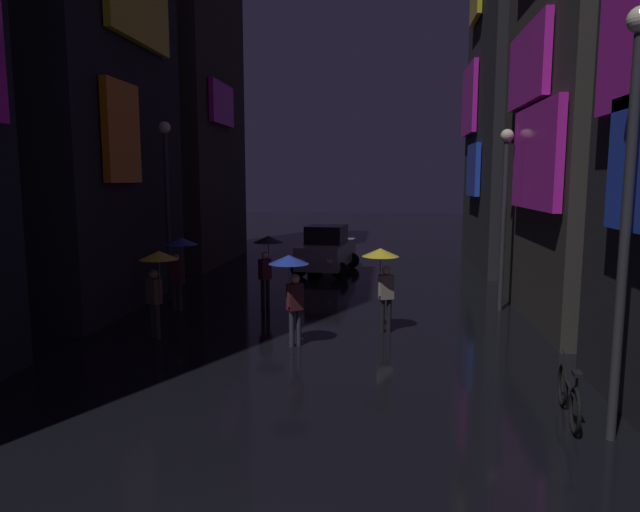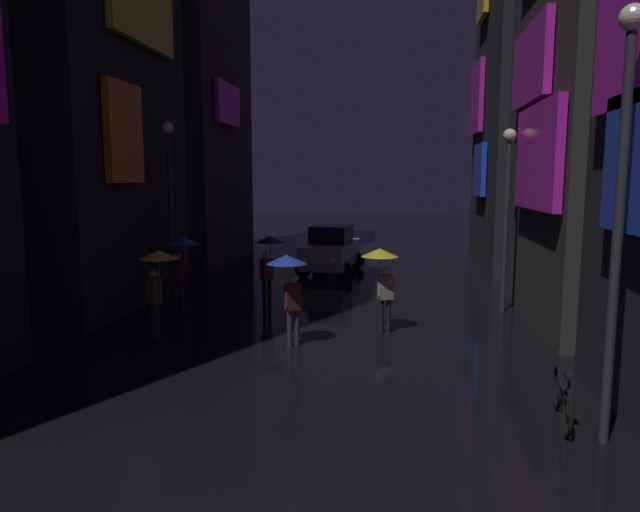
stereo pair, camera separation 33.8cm
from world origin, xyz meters
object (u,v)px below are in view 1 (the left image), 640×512
object	(u,v)px
streetlamp_left_far	(167,190)
streetlamp_right_far	(504,198)
pedestrian_foreground_right_blue	(180,253)
pedestrian_midstreet_left_yellow	(158,270)
pedestrian_far_right_blue	(291,275)
car_distant	(327,250)
streetlamp_right_near	(629,182)
pedestrian_midstreet_centre_black	(267,251)
pedestrian_foreground_left_yellow	(382,266)
bicycle_parked_at_storefront	(569,396)

from	to	relation	value
streetlamp_left_far	streetlamp_right_far	bearing A→B (deg)	-1.73
pedestrian_foreground_right_blue	pedestrian_midstreet_left_yellow	world-z (taller)	same
pedestrian_far_right_blue	streetlamp_left_far	distance (m)	6.72
car_distant	streetlamp_right_near	distance (m)	15.71
pedestrian_midstreet_centre_black	pedestrian_foreground_left_yellow	bearing A→B (deg)	-36.86
pedestrian_foreground_right_blue	car_distant	xyz separation A→B (m)	(3.47, 7.18, -0.74)
car_distant	streetlamp_right_far	size ratio (longest dim) A/B	0.83
pedestrian_foreground_left_yellow	bicycle_parked_at_storefront	distance (m)	5.76
pedestrian_midstreet_centre_black	bicycle_parked_at_storefront	world-z (taller)	pedestrian_midstreet_centre_black
pedestrian_foreground_left_yellow	pedestrian_foreground_right_blue	bearing A→B (deg)	162.88
bicycle_parked_at_storefront	streetlamp_left_far	world-z (taller)	streetlamp_left_far
pedestrian_foreground_right_blue	bicycle_parked_at_storefront	world-z (taller)	pedestrian_foreground_right_blue
pedestrian_foreground_right_blue	bicycle_parked_at_storefront	distance (m)	10.99
pedestrian_midstreet_centre_black	bicycle_parked_at_storefront	bearing A→B (deg)	-48.89
pedestrian_midstreet_left_yellow	pedestrian_foreground_left_yellow	size ratio (longest dim) A/B	1.00
pedestrian_foreground_right_blue	pedestrian_far_right_blue	bearing A→B (deg)	-40.69
streetlamp_right_near	pedestrian_foreground_right_blue	bearing A→B (deg)	141.77
pedestrian_foreground_left_yellow	car_distant	xyz separation A→B (m)	(-2.28, 8.95, -0.74)
pedestrian_far_right_blue	car_distant	world-z (taller)	pedestrian_far_right_blue
pedestrian_midstreet_left_yellow	pedestrian_foreground_left_yellow	xyz separation A→B (m)	(5.24, 1.13, 0.00)
bicycle_parked_at_storefront	streetlamp_right_far	xyz separation A→B (m)	(0.40, 7.59, 2.86)
pedestrian_foreground_right_blue	streetlamp_right_far	distance (m)	9.34
streetlamp_left_far	streetlamp_right_near	distance (m)	13.17
pedestrian_foreground_left_yellow	streetlamp_right_near	size ratio (longest dim) A/B	0.35
pedestrian_foreground_right_blue	pedestrian_far_right_blue	distance (m)	4.93
pedestrian_foreground_right_blue	pedestrian_midstreet_left_yellow	xyz separation A→B (m)	(0.52, -2.90, 0.00)
pedestrian_midstreet_centre_black	streetlamp_right_near	xyz separation A→B (m)	(6.77, -7.96, 2.08)
pedestrian_midstreet_left_yellow	bicycle_parked_at_storefront	bearing A→B (deg)	-23.83
pedestrian_far_right_blue	car_distant	xyz separation A→B (m)	(-0.26, 10.39, -0.74)
pedestrian_midstreet_centre_black	streetlamp_right_near	world-z (taller)	streetlamp_right_near
pedestrian_far_right_blue	streetlamp_left_far	world-z (taller)	streetlamp_left_far
pedestrian_foreground_left_yellow	streetlamp_left_far	world-z (taller)	streetlamp_left_far
bicycle_parked_at_storefront	car_distant	xyz separation A→B (m)	(-5.27, 13.71, 0.54)
streetlamp_left_far	streetlamp_right_near	xyz separation A→B (m)	(10.00, -8.56, 0.31)
pedestrian_foreground_right_blue	streetlamp_left_far	world-z (taller)	streetlamp_left_far
pedestrian_midstreet_left_yellow	car_distant	size ratio (longest dim) A/B	0.49
pedestrian_midstreet_centre_black	pedestrian_midstreet_left_yellow	bearing A→B (deg)	-116.87
pedestrian_far_right_blue	streetlamp_left_far	size ratio (longest dim) A/B	0.39
pedestrian_foreground_left_yellow	streetlamp_right_far	distance (m)	4.69
bicycle_parked_at_storefront	car_distant	distance (m)	14.70
pedestrian_far_right_blue	streetlamp_right_far	world-z (taller)	streetlamp_right_far
pedestrian_midstreet_centre_black	streetlamp_right_far	distance (m)	6.96
pedestrian_foreground_right_blue	streetlamp_right_near	xyz separation A→B (m)	(9.14, -7.20, 2.08)
streetlamp_right_far	streetlamp_right_near	world-z (taller)	streetlamp_right_near
pedestrian_midstreet_left_yellow	bicycle_parked_at_storefront	xyz separation A→B (m)	(8.22, -3.63, -1.28)
pedestrian_foreground_left_yellow	streetlamp_left_far	distance (m)	7.53
pedestrian_foreground_right_blue	streetlamp_right_far	size ratio (longest dim) A/B	0.41
streetlamp_right_far	streetlamp_right_near	distance (m)	8.27
pedestrian_midstreet_left_yellow	streetlamp_left_far	bearing A→B (deg)	107.92
bicycle_parked_at_storefront	pedestrian_midstreet_centre_black	bearing A→B (deg)	131.11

